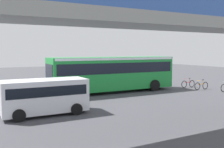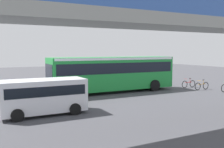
{
  "view_description": "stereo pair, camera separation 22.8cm",
  "coord_description": "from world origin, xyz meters",
  "px_view_note": "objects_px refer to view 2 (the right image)",
  "views": [
    {
      "loc": [
        9.91,
        21.37,
        3.7
      ],
      "look_at": [
        -0.97,
        0.82,
        1.6
      ],
      "focal_mm": 41.02,
      "sensor_mm": 36.0,
      "label": 1
    },
    {
      "loc": [
        9.71,
        21.47,
        3.7
      ],
      "look_at": [
        -0.97,
        0.82,
        1.6
      ],
      "focal_mm": 41.02,
      "sensor_mm": 36.0,
      "label": 2
    }
  ],
  "objects_px": {
    "parked_van": "(43,94)",
    "bicycle_orange": "(202,86)",
    "bicycle_red": "(189,84)",
    "pedestrian": "(65,82)",
    "traffic_sign": "(79,69)",
    "city_bus": "(113,71)"
  },
  "relations": [
    {
      "from": "city_bus",
      "to": "parked_van",
      "type": "height_order",
      "value": "city_bus"
    },
    {
      "from": "city_bus",
      "to": "bicycle_orange",
      "type": "relative_size",
      "value": 6.52
    },
    {
      "from": "parked_van",
      "to": "bicycle_red",
      "type": "distance_m",
      "value": 16.07
    },
    {
      "from": "bicycle_red",
      "to": "pedestrian",
      "type": "bearing_deg",
      "value": -15.39
    },
    {
      "from": "parked_van",
      "to": "bicycle_orange",
      "type": "relative_size",
      "value": 2.71
    },
    {
      "from": "bicycle_red",
      "to": "traffic_sign",
      "type": "relative_size",
      "value": 0.63
    },
    {
      "from": "parked_van",
      "to": "city_bus",
      "type": "bearing_deg",
      "value": -144.01
    },
    {
      "from": "parked_van",
      "to": "bicycle_red",
      "type": "bearing_deg",
      "value": -164.43
    },
    {
      "from": "bicycle_orange",
      "to": "bicycle_red",
      "type": "distance_m",
      "value": 1.66
    },
    {
      "from": "pedestrian",
      "to": "traffic_sign",
      "type": "relative_size",
      "value": 0.64
    },
    {
      "from": "city_bus",
      "to": "bicycle_red",
      "type": "relative_size",
      "value": 6.52
    },
    {
      "from": "bicycle_red",
      "to": "traffic_sign",
      "type": "xyz_separation_m",
      "value": [
        9.65,
        -5.66,
        1.52
      ]
    },
    {
      "from": "bicycle_orange",
      "to": "parked_van",
      "type": "bearing_deg",
      "value": 9.67
    },
    {
      "from": "bicycle_orange",
      "to": "pedestrian",
      "type": "height_order",
      "value": "pedestrian"
    },
    {
      "from": "bicycle_red",
      "to": "traffic_sign",
      "type": "distance_m",
      "value": 11.29
    },
    {
      "from": "pedestrian",
      "to": "bicycle_orange",
      "type": "bearing_deg",
      "value": 157.58
    },
    {
      "from": "bicycle_red",
      "to": "pedestrian",
      "type": "xyz_separation_m",
      "value": [
        11.84,
        -3.26,
        0.51
      ]
    },
    {
      "from": "bicycle_red",
      "to": "pedestrian",
      "type": "relative_size",
      "value": 0.99
    },
    {
      "from": "pedestrian",
      "to": "traffic_sign",
      "type": "xyz_separation_m",
      "value": [
        -2.19,
        -2.41,
        1.0
      ]
    },
    {
      "from": "traffic_sign",
      "to": "bicycle_red",
      "type": "bearing_deg",
      "value": 149.59
    },
    {
      "from": "parked_van",
      "to": "pedestrian",
      "type": "bearing_deg",
      "value": -115.6
    },
    {
      "from": "bicycle_orange",
      "to": "city_bus",
      "type": "bearing_deg",
      "value": -18.38
    }
  ]
}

